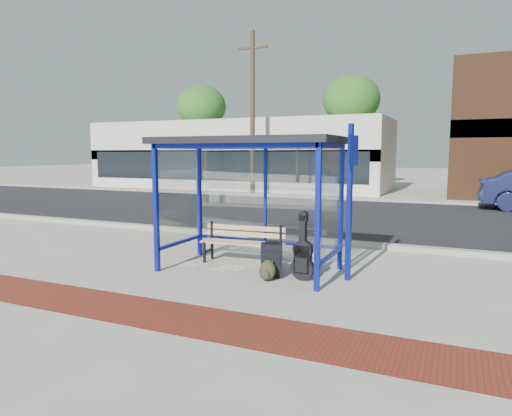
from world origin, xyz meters
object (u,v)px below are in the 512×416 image
at_px(backpack, 267,271).
at_px(guitar_bag, 303,256).
at_px(bench, 243,241).
at_px(suitcase, 272,260).

bearing_deg(backpack, guitar_bag, 26.90).
height_order(bench, backpack, bench).
xyz_separation_m(bench, backpack, (0.91, -0.98, -0.27)).
distance_m(bench, suitcase, 1.16).
xyz_separation_m(guitar_bag, suitcase, (-0.55, -0.04, -0.11)).
bearing_deg(bench, guitar_bag, -30.08).
bearing_deg(guitar_bag, suitcase, -172.25).
height_order(bench, suitcase, bench).
distance_m(suitcase, backpack, 0.28).
relative_size(bench, suitcase, 2.58).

